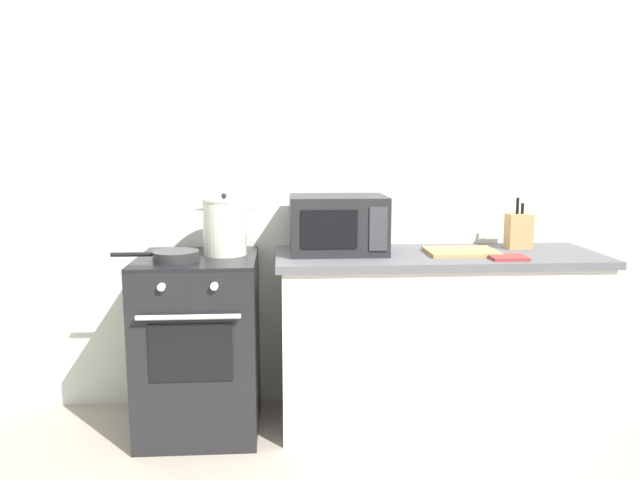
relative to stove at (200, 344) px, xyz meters
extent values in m
cube|color=silver|center=(0.65, 0.37, 0.79)|extent=(4.40, 0.10, 2.50)
cube|color=white|center=(1.25, 0.02, -0.02)|extent=(1.64, 0.56, 0.88)
cube|color=#59595E|center=(1.25, 0.02, 0.44)|extent=(1.70, 0.60, 0.04)
cube|color=black|center=(0.00, 0.00, -0.01)|extent=(0.60, 0.60, 0.90)
cube|color=black|center=(0.00, 0.00, 0.45)|extent=(0.60, 0.60, 0.02)
cube|color=black|center=(0.00, -0.30, 0.06)|extent=(0.39, 0.01, 0.28)
cylinder|color=silver|center=(0.00, -0.33, 0.24)|extent=(0.48, 0.02, 0.02)
cylinder|color=silver|center=(-0.12, -0.31, 0.38)|extent=(0.04, 0.02, 0.04)
cylinder|color=silver|center=(0.12, -0.31, 0.38)|extent=(0.04, 0.02, 0.04)
cylinder|color=beige|center=(0.14, 0.06, 0.60)|extent=(0.22, 0.22, 0.28)
cylinder|color=beige|center=(0.14, 0.06, 0.74)|extent=(0.23, 0.23, 0.01)
sphere|color=black|center=(0.14, 0.06, 0.76)|extent=(0.03, 0.03, 0.03)
cylinder|color=beige|center=(0.01, 0.06, 0.70)|extent=(0.05, 0.01, 0.01)
cylinder|color=beige|center=(0.27, 0.06, 0.70)|extent=(0.05, 0.01, 0.01)
cylinder|color=#28282B|center=(-0.09, -0.10, 0.48)|extent=(0.23, 0.23, 0.05)
cylinder|color=black|center=(-0.30, -0.10, 0.49)|extent=(0.20, 0.02, 0.02)
cube|color=#232326|center=(0.73, 0.08, 0.61)|extent=(0.50, 0.36, 0.30)
cube|color=black|center=(0.67, -0.10, 0.61)|extent=(0.28, 0.01, 0.19)
cube|color=#38383D|center=(0.91, -0.10, 0.61)|extent=(0.09, 0.01, 0.22)
cube|color=tan|center=(1.37, 0.00, 0.47)|extent=(0.36, 0.26, 0.02)
cube|color=tan|center=(1.73, 0.14, 0.55)|extent=(0.13, 0.10, 0.19)
cylinder|color=black|center=(1.71, 0.14, 0.69)|extent=(0.02, 0.02, 0.09)
cylinder|color=black|center=(1.74, 0.14, 0.68)|extent=(0.02, 0.02, 0.06)
cube|color=#993333|center=(1.55, -0.16, 0.47)|extent=(0.18, 0.14, 0.02)
camera|label=1|loc=(0.43, -3.05, 1.03)|focal=33.95mm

